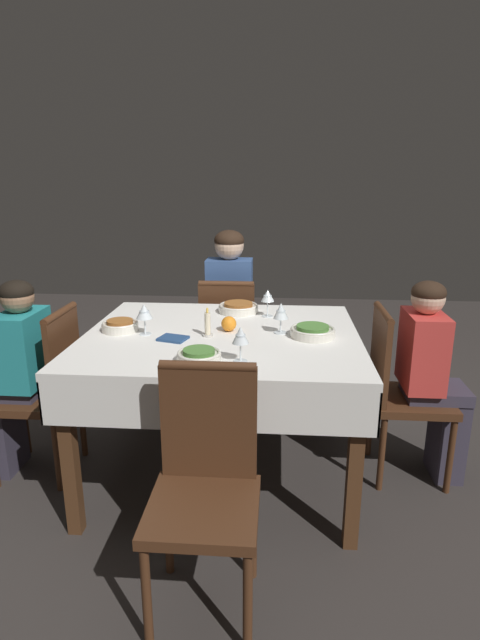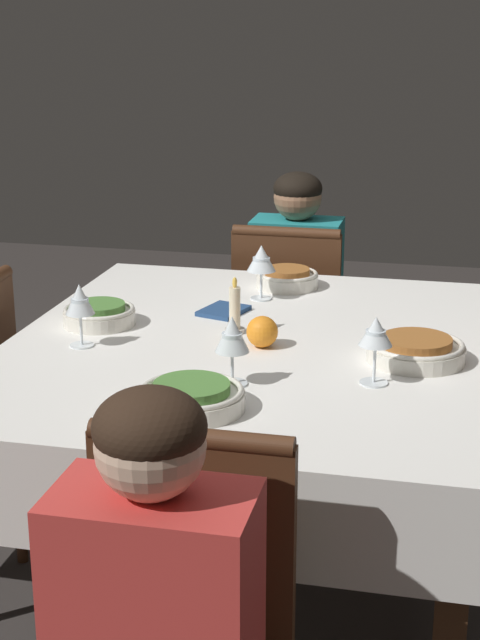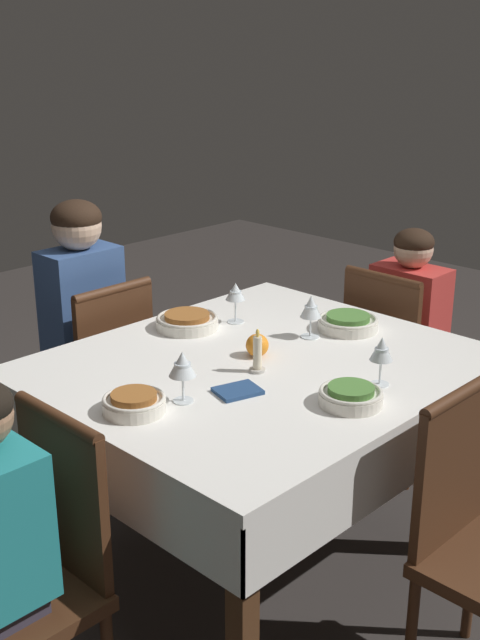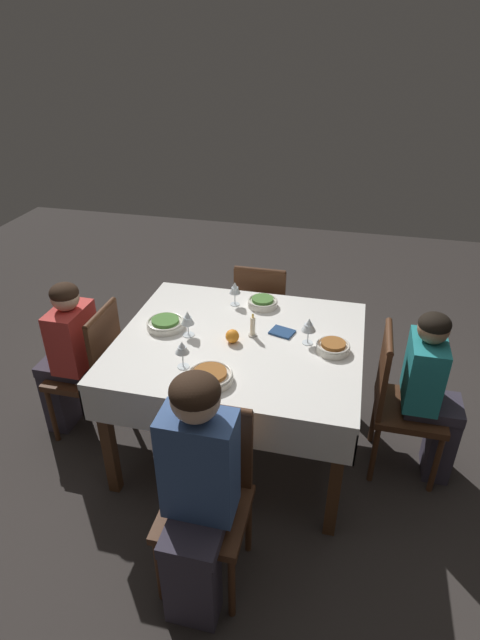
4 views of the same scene
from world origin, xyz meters
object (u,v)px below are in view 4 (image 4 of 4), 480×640
at_px(chair_east, 93,367).
at_px(orange_fruit, 232,336).
at_px(wine_glass_west, 309,325).
at_px(person_adult_denim, 196,487).
at_px(bowl_east, 165,323).
at_px(person_child_red, 67,353).
at_px(bowl_west, 333,347).
at_px(chair_west, 399,398).
at_px(napkin_red_folded, 282,332).
at_px(candle_centerpiece, 253,328).
at_px(wine_glass_north, 182,348).
at_px(bowl_south, 263,302).
at_px(wine_glass_south, 235,289).
at_px(person_child_teal, 431,391).
at_px(chair_north, 208,490).
at_px(wine_glass_east, 188,318).
at_px(bowl_north, 210,376).
at_px(chair_south, 262,314).
at_px(dining_table, 240,352).

xyz_separation_m(chair_east, orange_fruit, (-0.86, -0.04, 0.32)).
bearing_deg(wine_glass_west, person_adult_denim, 72.27).
bearing_deg(bowl_east, person_child_red, 8.87).
relative_size(person_child_red, bowl_west, 5.80).
xyz_separation_m(chair_west, napkin_red_folded, (0.68, -0.06, 0.29)).
relative_size(chair_west, person_child_red, 0.86).
bearing_deg(candle_centerpiece, orange_fruit, 43.40).
xyz_separation_m(wine_glass_north, candle_centerpiece, (-0.28, -0.37, -0.06)).
xyz_separation_m(bowl_west, bowl_south, (0.46, -0.40, -0.00)).
bearing_deg(napkin_red_folded, wine_glass_south, -37.99).
bearing_deg(chair_west, person_child_teal, -90.00).
bearing_deg(bowl_east, chair_north, 120.62).
xyz_separation_m(chair_north, wine_glass_north, (0.27, -0.49, 0.40)).
bearing_deg(orange_fruit, bowl_east, -8.27).
xyz_separation_m(chair_west, bowl_west, (0.39, 0.05, 0.31)).
bearing_deg(wine_glass_south, chair_east, 30.51).
relative_size(wine_glass_east, napkin_red_folded, 1.01).
height_order(bowl_north, wine_glass_north, wine_glass_north).
distance_m(chair_south, wine_glass_east, 0.95).
xyz_separation_m(chair_south, person_child_teal, (-1.08, 0.75, 0.08)).
relative_size(bowl_south, candle_centerpiece, 1.29).
distance_m(chair_east, wine_glass_west, 1.33).
bearing_deg(chair_north, person_adult_denim, -90.00).
xyz_separation_m(person_child_red, person_child_teal, (-2.10, -0.13, -0.00)).
bearing_deg(wine_glass_north, chair_south, -99.46).
height_order(person_child_red, bowl_north, person_child_red).
height_order(dining_table, chair_north, chair_north).
distance_m(chair_west, person_adult_denim, 1.33).
height_order(dining_table, bowl_north, bowl_north).
height_order(chair_east, bowl_north, chair_east).
xyz_separation_m(bowl_south, napkin_red_folded, (-0.17, 0.28, -0.02)).
height_order(person_adult_denim, person_child_red, person_adult_denim).
height_order(chair_north, bowl_east, chair_north).
bearing_deg(wine_glass_south, napkin_red_folded, 142.01).
bearing_deg(wine_glass_north, chair_north, 118.65).
bearing_deg(candle_centerpiece, bowl_north, 75.98).
distance_m(person_child_teal, bowl_east, 1.51).
height_order(chair_south, bowl_south, chair_south).
height_order(person_child_teal, wine_glass_north, person_child_teal).
height_order(dining_table, chair_south, chair_south).
bearing_deg(person_adult_denim, wine_glass_south, 97.30).
relative_size(chair_east, bowl_east, 4.16).
height_order(chair_east, candle_centerpiece, candle_centerpiece).
bearing_deg(person_child_teal, candle_centerpiece, 90.15).
distance_m(chair_east, person_adult_denim, 1.30).
distance_m(wine_glass_east, candle_centerpiece, 0.36).
height_order(bowl_north, wine_glass_east, wine_glass_east).
relative_size(chair_south, bowl_east, 4.16).
distance_m(wine_glass_west, napkin_red_folded, 0.20).
bearing_deg(bowl_west, wine_glass_north, 23.91).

